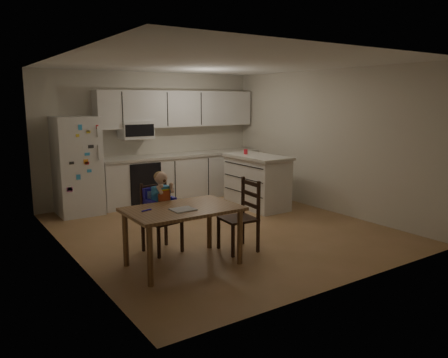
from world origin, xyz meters
TOP-DOWN VIEW (x-y plane):
  - room at (0.00, 0.48)m, footprint 4.52×5.01m
  - refrigerator at (-1.55, 2.15)m, footprint 0.72×0.70m
  - kitchen_run at (0.50, 2.24)m, footprint 3.37×0.62m
  - kitchen_island at (1.34, 0.80)m, footprint 0.69×1.32m
  - red_cup at (1.27, 1.06)m, footprint 0.07×0.07m
  - dining_table at (-1.20, -1.01)m, footprint 1.33×0.86m
  - napkin at (-1.24, -1.10)m, footprint 0.27×0.23m
  - toddler_spoon at (-1.62, -0.91)m, footprint 0.12×0.06m
  - chair_booster at (-1.20, -0.39)m, footprint 0.46×0.46m
  - chair_side at (-0.25, -0.96)m, footprint 0.45×0.45m

SIDE VIEW (x-z plane):
  - kitchen_island at x=1.34m, z-range 0.00..0.98m
  - chair_side at x=-0.25m, z-range 0.06..1.01m
  - dining_table at x=-1.20m, z-range 0.26..0.97m
  - chair_booster at x=-1.20m, z-range 0.11..1.18m
  - napkin at x=-1.24m, z-range 0.71..0.72m
  - toddler_spoon at x=-1.62m, z-range 0.71..0.73m
  - refrigerator at x=-1.55m, z-range 0.00..1.70m
  - kitchen_run at x=0.50m, z-range -0.20..1.95m
  - red_cup at x=1.27m, z-range 0.97..1.06m
  - room at x=0.00m, z-range -0.01..2.51m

